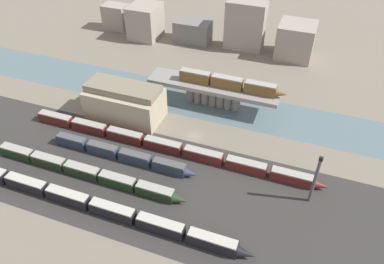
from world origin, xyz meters
The scene contains 16 objects.
ground_plane centered at (0.00, 0.00, 0.00)m, with size 400.00×400.00×0.00m, color #756B5B.
railbed_yard centered at (0.00, -24.00, 0.00)m, with size 280.00×42.00×0.01m, color #33302D.
river_water centered at (0.00, 19.67, 0.00)m, with size 320.00×20.42×0.01m, color slate.
bridge centered at (0.00, 19.67, 6.15)m, with size 47.76×9.86×8.58m.
train_on_bridge centered at (6.28, 19.67, 10.60)m, with size 38.60×3.13×4.13m.
train_yard_near centered at (-14.10, -38.43, 1.92)m, with size 85.60×2.93×3.90m.
train_yard_mid centered at (-23.15, -28.30, 1.70)m, with size 61.84×3.03×3.47m.
train_yard_far centered at (-16.90, -18.12, 1.81)m, with size 47.55×2.84×3.71m.
train_yard_outer centered at (-5.41, -9.73, 1.75)m, with size 97.53×2.93×3.57m.
warehouse_building centered at (-26.40, 2.11, 6.11)m, with size 25.86×13.74×12.85m.
signal_tower centered at (39.11, -15.07, 8.08)m, with size 1.00×0.87×16.23m.
city_block_far_left centered at (-66.66, 67.78, 6.08)m, with size 11.83×8.46×12.17m, color gray.
city_block_left centered at (-48.20, 63.73, 7.89)m, with size 13.43×15.47×15.77m, color gray.
city_block_center centered at (-24.98, 67.23, 5.07)m, with size 16.84×10.96×10.15m, color slate.
city_block_right centered at (-0.60, 68.20, 10.96)m, with size 17.41×8.42×21.92m, color gray.
city_block_far_right centered at (22.31, 68.15, 7.62)m, with size 15.52×15.42×15.24m, color gray.
Camera 1 is at (32.49, -90.08, 79.59)m, focal length 35.00 mm.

